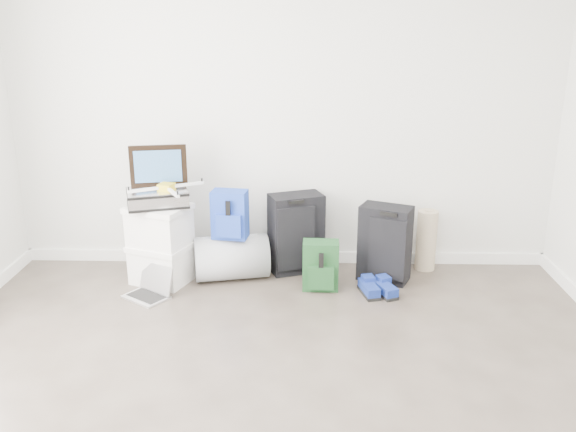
{
  "coord_description": "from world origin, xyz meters",
  "views": [
    {
      "loc": [
        0.16,
        -2.47,
        2.03
      ],
      "look_at": [
        0.05,
        1.9,
        0.61
      ],
      "focal_mm": 38.0,
      "sensor_mm": 36.0,
      "label": 1
    }
  ],
  "objects_px": {
    "large_suitcase": "(296,233)",
    "laptop": "(150,289)",
    "briefcase": "(157,198)",
    "carry_on": "(385,244)",
    "boxes_stack": "(161,244)",
    "duffel_bag": "(232,257)"
  },
  "relations": [
    {
      "from": "large_suitcase",
      "to": "laptop",
      "type": "xyz_separation_m",
      "value": [
        -1.11,
        -0.53,
        -0.28
      ]
    },
    {
      "from": "briefcase",
      "to": "carry_on",
      "type": "distance_m",
      "value": 1.84
    },
    {
      "from": "boxes_stack",
      "to": "laptop",
      "type": "xyz_separation_m",
      "value": [
        -0.03,
        -0.28,
        -0.27
      ]
    },
    {
      "from": "briefcase",
      "to": "duffel_bag",
      "type": "height_order",
      "value": "briefcase"
    },
    {
      "from": "boxes_stack",
      "to": "large_suitcase",
      "type": "xyz_separation_m",
      "value": [
        1.08,
        0.25,
        0.01
      ]
    },
    {
      "from": "boxes_stack",
      "to": "duffel_bag",
      "type": "distance_m",
      "value": 0.58
    },
    {
      "from": "carry_on",
      "to": "laptop",
      "type": "distance_m",
      "value": 1.88
    },
    {
      "from": "large_suitcase",
      "to": "carry_on",
      "type": "distance_m",
      "value": 0.74
    },
    {
      "from": "boxes_stack",
      "to": "duffel_bag",
      "type": "xyz_separation_m",
      "value": [
        0.56,
        0.07,
        -0.14
      ]
    },
    {
      "from": "duffel_bag",
      "to": "laptop",
      "type": "bearing_deg",
      "value": -161.36
    },
    {
      "from": "carry_on",
      "to": "laptop",
      "type": "height_order",
      "value": "carry_on"
    },
    {
      "from": "laptop",
      "to": "duffel_bag",
      "type": "bearing_deg",
      "value": 66.33
    },
    {
      "from": "large_suitcase",
      "to": "carry_on",
      "type": "height_order",
      "value": "large_suitcase"
    },
    {
      "from": "briefcase",
      "to": "laptop",
      "type": "xyz_separation_m",
      "value": [
        -0.03,
        -0.28,
        -0.65
      ]
    },
    {
      "from": "briefcase",
      "to": "carry_on",
      "type": "bearing_deg",
      "value": -15.17
    },
    {
      "from": "boxes_stack",
      "to": "duffel_bag",
      "type": "bearing_deg",
      "value": 29.27
    },
    {
      "from": "boxes_stack",
      "to": "laptop",
      "type": "relative_size",
      "value": 1.6
    },
    {
      "from": "boxes_stack",
      "to": "carry_on",
      "type": "distance_m",
      "value": 1.8
    },
    {
      "from": "duffel_bag",
      "to": "large_suitcase",
      "type": "height_order",
      "value": "large_suitcase"
    },
    {
      "from": "duffel_bag",
      "to": "carry_on",
      "type": "xyz_separation_m",
      "value": [
        1.24,
        -0.0,
        0.13
      ]
    },
    {
      "from": "laptop",
      "to": "large_suitcase",
      "type": "bearing_deg",
      "value": 60.76
    },
    {
      "from": "duffel_bag",
      "to": "laptop",
      "type": "height_order",
      "value": "duffel_bag"
    }
  ]
}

